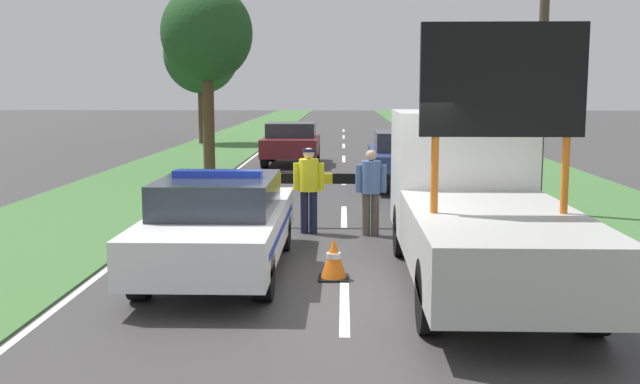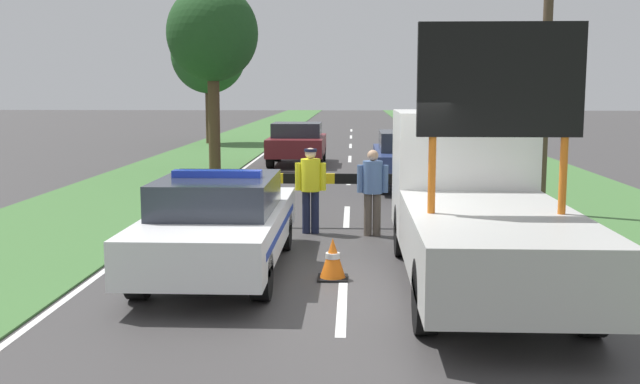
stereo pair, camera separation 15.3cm
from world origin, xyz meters
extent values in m
plane|color=#3D3A3A|center=(0.00, 0.00, 0.00)|extent=(160.00, 160.00, 0.00)
cube|color=silver|center=(0.00, -0.38, 0.00)|extent=(0.12, 2.60, 0.01)
cube|color=silver|center=(0.00, 5.99, 0.00)|extent=(0.12, 2.60, 0.01)
cube|color=silver|center=(0.00, 12.37, 0.00)|extent=(0.12, 2.60, 0.01)
cube|color=silver|center=(0.00, 18.75, 0.00)|extent=(0.12, 2.60, 0.01)
cube|color=silver|center=(0.00, 25.12, 0.00)|extent=(0.12, 2.60, 0.01)
cube|color=silver|center=(0.00, 31.50, 0.00)|extent=(0.12, 2.60, 0.01)
cube|color=silver|center=(0.00, 37.87, 0.00)|extent=(0.12, 2.60, 0.01)
cube|color=silver|center=(-3.51, 12.89, 0.00)|extent=(0.10, 54.66, 0.01)
cube|color=silver|center=(3.51, 12.89, 0.00)|extent=(0.10, 54.66, 0.01)
cube|color=#427038|center=(-5.63, 20.00, 0.01)|extent=(4.02, 120.00, 0.03)
cube|color=#427038|center=(5.63, 20.00, 0.01)|extent=(4.02, 120.00, 0.03)
cube|color=white|center=(-1.81, 1.21, 0.63)|extent=(1.81, 4.82, 0.60)
cube|color=#282D38|center=(-1.81, 1.07, 1.17)|extent=(1.59, 2.22, 0.48)
cylinder|color=black|center=(-2.59, 2.70, 0.33)|extent=(0.24, 0.65, 0.65)
cylinder|color=black|center=(-1.02, 2.70, 0.33)|extent=(0.24, 0.65, 0.65)
cylinder|color=black|center=(-2.59, -0.28, 0.33)|extent=(0.24, 0.65, 0.65)
cylinder|color=black|center=(-1.02, -0.28, 0.33)|extent=(0.24, 0.65, 0.65)
cube|color=#1E38C6|center=(-1.81, 1.07, 1.46)|extent=(1.27, 0.24, 0.10)
cube|color=#193399|center=(-1.81, 1.21, 0.66)|extent=(1.82, 3.95, 0.10)
cube|color=black|center=(-1.81, 3.66, 0.57)|extent=(0.99, 0.08, 0.36)
cube|color=white|center=(1.81, 2.34, 1.36)|extent=(2.01, 2.12, 1.89)
cube|color=#232833|center=(1.81, 3.38, 1.70)|extent=(1.71, 0.04, 0.83)
cube|color=#B2B2AD|center=(1.81, -0.69, 0.81)|extent=(2.01, 3.95, 0.79)
cylinder|color=#D16619|center=(1.05, -0.69, 1.65)|extent=(0.09, 0.09, 0.90)
cylinder|color=#D16619|center=(2.57, -0.69, 1.65)|extent=(0.09, 0.09, 0.90)
cube|color=black|center=(1.81, -0.69, 2.76)|extent=(1.90, 0.12, 1.31)
cylinder|color=black|center=(0.92, 2.34, 0.41)|extent=(0.24, 0.83, 0.83)
cylinder|color=black|center=(2.69, 2.34, 0.41)|extent=(0.24, 0.83, 0.83)
cylinder|color=black|center=(0.92, -1.48, 0.41)|extent=(0.24, 0.83, 0.83)
cylinder|color=black|center=(2.69, -1.48, 0.41)|extent=(0.24, 0.83, 0.83)
cylinder|color=black|center=(-1.42, 4.84, 0.42)|extent=(0.07, 0.07, 0.84)
cylinder|color=black|center=(0.97, 4.84, 0.42)|extent=(0.07, 0.07, 0.84)
cube|color=yellow|center=(-1.47, 4.84, 0.93)|extent=(0.50, 0.08, 0.19)
cube|color=black|center=(-0.97, 4.84, 0.93)|extent=(0.50, 0.08, 0.19)
cube|color=yellow|center=(-0.47, 4.84, 0.93)|extent=(0.50, 0.08, 0.19)
cube|color=black|center=(0.02, 4.84, 0.93)|extent=(0.50, 0.08, 0.19)
cube|color=yellow|center=(0.52, 4.84, 0.93)|extent=(0.50, 0.08, 0.19)
cube|color=black|center=(1.02, 4.84, 0.93)|extent=(0.50, 0.08, 0.19)
cylinder|color=#191E38|center=(-0.73, 4.14, 0.39)|extent=(0.15, 0.15, 0.79)
cylinder|color=#191E38|center=(-0.57, 4.14, 0.39)|extent=(0.15, 0.15, 0.79)
cylinder|color=yellow|center=(-0.65, 4.14, 1.08)|extent=(0.36, 0.36, 0.59)
cylinder|color=yellow|center=(-0.88, 4.14, 1.05)|extent=(0.12, 0.12, 0.50)
cylinder|color=yellow|center=(-0.43, 4.14, 1.05)|extent=(0.12, 0.12, 0.50)
sphere|color=beige|center=(-0.65, 4.14, 1.48)|extent=(0.20, 0.20, 0.20)
cylinder|color=#141933|center=(-0.65, 4.14, 1.54)|extent=(0.23, 0.23, 0.05)
cylinder|color=brown|center=(0.40, 3.97, 0.39)|extent=(0.15, 0.15, 0.78)
cylinder|color=brown|center=(0.56, 3.97, 0.39)|extent=(0.15, 0.15, 0.78)
cylinder|color=#4C6B9E|center=(0.48, 3.97, 1.07)|extent=(0.36, 0.36, 0.58)
cylinder|color=#4C6B9E|center=(0.26, 3.97, 1.04)|extent=(0.12, 0.12, 0.50)
cylinder|color=#4C6B9E|center=(0.70, 3.97, 1.04)|extent=(0.12, 0.12, 0.50)
sphere|color=tan|center=(0.48, 3.97, 1.47)|extent=(0.20, 0.20, 0.20)
cube|color=black|center=(-0.15, 0.81, 0.01)|extent=(0.42, 0.42, 0.03)
cone|color=orange|center=(-0.15, 0.81, 0.31)|extent=(0.36, 0.36, 0.56)
cylinder|color=white|center=(-0.15, 0.81, 0.34)|extent=(0.20, 0.20, 0.08)
cube|color=black|center=(-1.88, 6.22, 0.01)|extent=(0.39, 0.39, 0.03)
cone|color=orange|center=(-1.88, 6.22, 0.29)|extent=(0.33, 0.33, 0.51)
cylinder|color=white|center=(-1.88, 6.22, 0.31)|extent=(0.19, 0.19, 0.07)
cube|color=black|center=(2.71, 6.26, 0.01)|extent=(0.41, 0.41, 0.03)
cone|color=orange|center=(2.71, 6.26, 0.30)|extent=(0.34, 0.34, 0.53)
cylinder|color=white|center=(2.71, 6.26, 0.32)|extent=(0.19, 0.19, 0.07)
cube|color=navy|center=(1.68, 10.92, 0.67)|extent=(1.90, 4.51, 0.64)
cube|color=#282D38|center=(1.68, 10.78, 1.25)|extent=(1.67, 2.08, 0.51)
cylinder|color=black|center=(0.85, 12.32, 0.35)|extent=(0.24, 0.71, 0.71)
cylinder|color=black|center=(2.51, 12.32, 0.35)|extent=(0.24, 0.71, 0.71)
cylinder|color=black|center=(0.85, 9.52, 0.35)|extent=(0.24, 0.71, 0.71)
cylinder|color=black|center=(2.51, 9.52, 0.35)|extent=(0.24, 0.71, 0.71)
cube|color=maroon|center=(-1.83, 16.66, 0.67)|extent=(1.89, 3.92, 0.62)
cube|color=#282D38|center=(-1.83, 16.55, 1.22)|extent=(1.66, 1.80, 0.49)
cylinder|color=black|center=(-2.66, 17.88, 0.36)|extent=(0.24, 0.72, 0.72)
cylinder|color=black|center=(-1.01, 17.88, 0.36)|extent=(0.24, 0.72, 0.72)
cylinder|color=black|center=(-2.66, 15.45, 0.36)|extent=(0.24, 0.72, 0.72)
cylinder|color=black|center=(-1.01, 15.45, 0.36)|extent=(0.24, 0.72, 0.72)
cylinder|color=#4C3823|center=(-4.25, 13.97, 1.64)|extent=(0.36, 0.36, 3.28)
ellipsoid|color=#1E471E|center=(-4.25, 13.97, 4.34)|extent=(2.83, 2.83, 2.97)
cylinder|color=#4C3823|center=(-6.74, 26.17, 1.46)|extent=(0.39, 0.39, 2.93)
ellipsoid|color=#235623|center=(-6.74, 26.17, 4.26)|extent=(3.54, 3.54, 3.72)
cylinder|color=#473828|center=(4.11, 6.45, 4.12)|extent=(0.20, 0.20, 8.25)
camera|label=1|loc=(-0.03, -9.44, 2.67)|focal=42.00mm
camera|label=2|loc=(0.13, -9.43, 2.67)|focal=42.00mm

